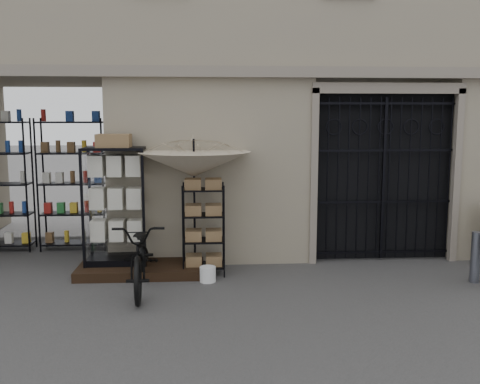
{
  "coord_description": "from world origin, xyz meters",
  "views": [
    {
      "loc": [
        -1.35,
        -6.92,
        2.55
      ],
      "look_at": [
        -0.8,
        1.4,
        1.35
      ],
      "focal_mm": 40.0,
      "sensor_mm": 36.0,
      "label": 1
    }
  ],
  "objects": [
    {
      "name": "ground",
      "position": [
        0.0,
        0.0,
        0.0
      ],
      "size": [
        80.0,
        80.0,
        0.0
      ],
      "primitive_type": "plane",
      "color": "black",
      "rests_on": "ground"
    },
    {
      "name": "main_building",
      "position": [
        0.0,
        4.0,
        4.5
      ],
      "size": [
        14.0,
        4.0,
        9.0
      ],
      "primitive_type": "cube",
      "color": "gray",
      "rests_on": "ground"
    },
    {
      "name": "shop_recess",
      "position": [
        -4.5,
        2.8,
        1.5
      ],
      "size": [
        3.0,
        1.7,
        3.0
      ],
      "primitive_type": "cube",
      "color": "black",
      "rests_on": "ground"
    },
    {
      "name": "shop_shelving",
      "position": [
        -4.55,
        3.3,
        1.25
      ],
      "size": [
        2.7,
        0.5,
        2.5
      ],
      "primitive_type": "cube",
      "color": "black",
      "rests_on": "ground"
    },
    {
      "name": "iron_gate",
      "position": [
        1.75,
        2.28,
        1.5
      ],
      "size": [
        2.5,
        0.21,
        3.0
      ],
      "color": "black",
      "rests_on": "ground"
    },
    {
      "name": "step_platform",
      "position": [
        -2.4,
        1.55,
        0.07
      ],
      "size": [
        2.0,
        0.9,
        0.15
      ],
      "primitive_type": "cube",
      "color": "black",
      "rests_on": "ground"
    },
    {
      "name": "display_cabinet",
      "position": [
        -2.8,
        1.72,
        1.0
      ],
      "size": [
        1.01,
        0.7,
        2.05
      ],
      "rotation": [
        0.0,
        0.0,
        -0.12
      ],
      "color": "black",
      "rests_on": "step_platform"
    },
    {
      "name": "wire_rack",
      "position": [
        -1.38,
        1.5,
        0.72
      ],
      "size": [
        0.77,
        0.66,
        1.47
      ],
      "rotation": [
        0.0,
        0.0,
        0.36
      ],
      "color": "black",
      "rests_on": "ground"
    },
    {
      "name": "market_umbrella",
      "position": [
        -1.53,
        1.68,
        1.88
      ],
      "size": [
        1.97,
        2.0,
        2.61
      ],
      "rotation": [
        0.0,
        0.0,
        0.27
      ],
      "color": "black",
      "rests_on": "ground"
    },
    {
      "name": "white_bucket",
      "position": [
        -1.32,
        1.08,
        0.12
      ],
      "size": [
        0.32,
        0.32,
        0.24
      ],
      "primitive_type": "cylinder",
      "rotation": [
        0.0,
        0.0,
        0.35
      ],
      "color": "white",
      "rests_on": "ground"
    },
    {
      "name": "bicycle",
      "position": [
        -2.29,
        0.76,
        0.0
      ],
      "size": [
        0.76,
        1.1,
        2.02
      ],
      "primitive_type": "imported",
      "rotation": [
        0.0,
        0.0,
        0.06
      ],
      "color": "black",
      "rests_on": "ground"
    },
    {
      "name": "steel_bollard",
      "position": [
        2.78,
        0.79,
        0.4
      ],
      "size": [
        0.19,
        0.19,
        0.79
      ],
      "primitive_type": "cylinder",
      "rotation": [
        0.0,
        0.0,
        -0.38
      ],
      "color": "slate",
      "rests_on": "ground"
    }
  ]
}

